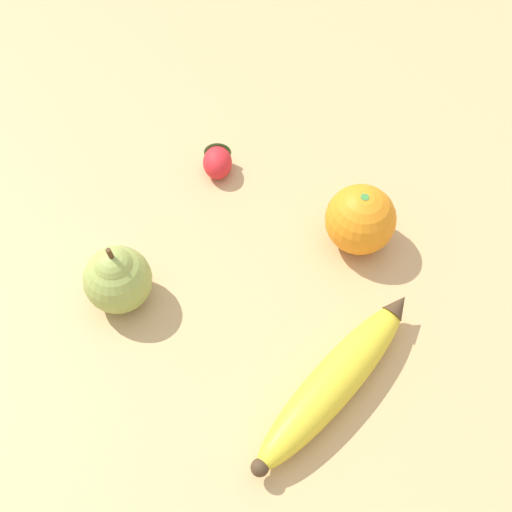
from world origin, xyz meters
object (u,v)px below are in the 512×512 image
Objects in this scene: orange at (360,219)px; pear at (117,278)px; strawberry at (218,160)px; banana at (335,381)px.

pear is (-0.03, -0.26, 0.00)m from orange.
pear is 1.60× the size of strawberry.
banana is 3.98× the size of strawberry.
orange is at bearing 29.19° from banana.
strawberry is at bearing 128.91° from pear.
pear is at bearing 104.89° from banana.
strawberry is (-0.12, 0.15, -0.02)m from pear.
banana is at bearing -158.49° from strawberry.
orange reaches higher than banana.
banana is 0.30m from strawberry.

